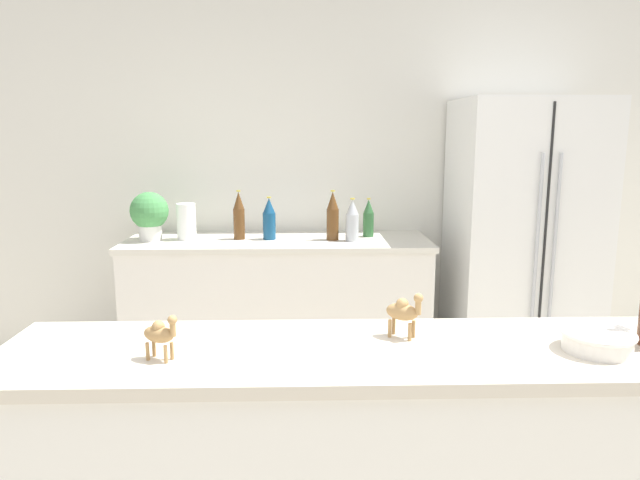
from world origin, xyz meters
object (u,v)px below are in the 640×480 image
back_bottle_1 (269,219)px  fruit_bowl (597,340)px  paper_towel_roll (186,222)px  back_bottle_3 (333,216)px  refrigerator (521,243)px  camel_figurine (160,333)px  potted_plant (149,214)px  back_bottle_0 (352,221)px  back_bottle_2 (239,216)px  camel_figurine_second (404,311)px  back_bottle_4 (368,218)px

back_bottle_1 → fruit_bowl: (0.99, -2.06, -0.02)m
paper_towel_roll → back_bottle_3: size_ratio=0.73×
refrigerator → fruit_bowl: (-0.57, -2.02, 0.13)m
paper_towel_roll → camel_figurine: 2.13m
back_bottle_3 → fruit_bowl: back_bottle_3 is taller
refrigerator → potted_plant: (-2.29, 0.03, 0.19)m
back_bottle_1 → back_bottle_3: 0.39m
paper_towel_roll → back_bottle_1: back_bottle_1 is taller
back_bottle_0 → back_bottle_2: bearing=173.8°
potted_plant → fruit_bowl: size_ratio=1.55×
camel_figurine_second → back_bottle_0: bearing=89.6°
back_bottle_2 → camel_figurine_second: back_bottle_2 is taller
paper_towel_roll → back_bottle_2: bearing=0.2°
paper_towel_roll → back_bottle_3: 0.90m
potted_plant → back_bottle_2: (0.54, 0.02, -0.02)m
camel_figurine → potted_plant: bearing=105.5°
back_bottle_4 → camel_figurine_second: size_ratio=1.80×
back_bottle_2 → paper_towel_roll: bearing=-179.8°
potted_plant → back_bottle_3: back_bottle_3 is taller
paper_towel_roll → fruit_bowl: bearing=-54.0°
camel_figurine → back_bottle_1: bearing=85.9°
potted_plant → back_bottle_0: potted_plant is taller
refrigerator → back_bottle_1: size_ratio=6.62×
refrigerator → back_bottle_2: (-1.75, 0.05, 0.17)m
back_bottle_0 → back_bottle_4: (0.12, 0.15, -0.01)m
back_bottle_2 → back_bottle_4: 0.81m
fruit_bowl → back_bottle_4: bearing=99.8°
back_bottle_0 → camel_figurine: bearing=-108.0°
back_bottle_1 → camel_figurine_second: 2.01m
back_bottle_1 → camel_figurine: size_ratio=2.14×
back_bottle_0 → camel_figurine_second: 1.88m
back_bottle_3 → back_bottle_2: bearing=176.0°
back_bottle_2 → back_bottle_1: bearing=-2.7°
back_bottle_3 → fruit_bowl: 2.12m
potted_plant → camel_figurine: 2.15m
refrigerator → fruit_bowl: 2.10m
potted_plant → back_bottle_3: size_ratio=0.97×
refrigerator → camel_figurine_second: 2.19m
back_bottle_3 → back_bottle_4: bearing=25.5°
paper_towel_roll → back_bottle_4: 1.13m
back_bottle_0 → back_bottle_1: 0.51m
back_bottle_3 → camel_figurine: back_bottle_3 is taller
back_bottle_1 → camel_figurine_second: back_bottle_1 is taller
fruit_bowl → back_bottle_3: bearing=106.6°
refrigerator → back_bottle_3: size_ratio=5.72×
back_bottle_1 → back_bottle_4: back_bottle_1 is taller
back_bottle_1 → back_bottle_3: (0.39, -0.03, 0.02)m
back_bottle_0 → camel_figurine: (-0.66, -2.02, 0.02)m
back_bottle_2 → camel_figurine: bearing=-89.1°
back_bottle_0 → fruit_bowl: 2.05m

